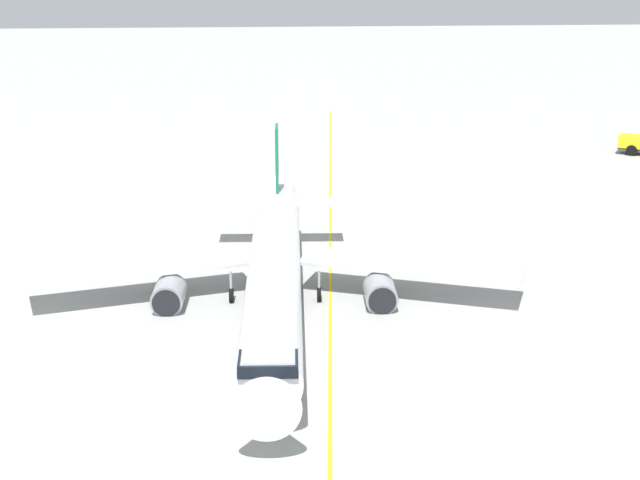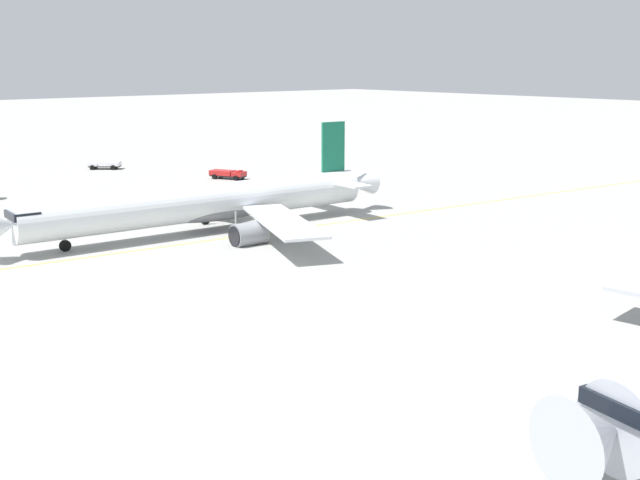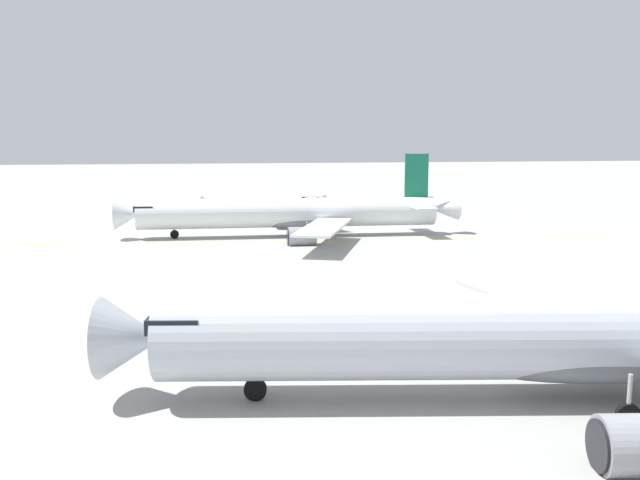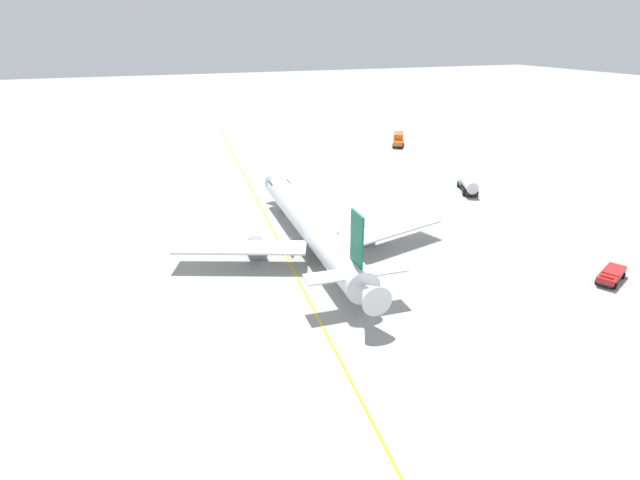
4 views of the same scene
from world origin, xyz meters
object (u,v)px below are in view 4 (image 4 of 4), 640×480
object	(u,v)px
catering_truck_truck	(398,139)
airliner_main	(312,229)
ops_pickup_truck	(611,275)
fuel_tanker_truck	(469,184)

from	to	relation	value
catering_truck_truck	airliner_main	bearing A→B (deg)	-7.71
airliner_main	catering_truck_truck	world-z (taller)	airliner_main
ops_pickup_truck	catering_truck_truck	size ratio (longest dim) A/B	0.71
catering_truck_truck	fuel_tanker_truck	bearing A→B (deg)	19.71
airliner_main	catering_truck_truck	bearing A→B (deg)	-35.33
ops_pickup_truck	catering_truck_truck	xyz separation A→B (m)	(-78.00, 14.54, 0.86)
catering_truck_truck	ops_pickup_truck	bearing A→B (deg)	20.69
airliner_main	fuel_tanker_truck	size ratio (longest dim) A/B	5.33
fuel_tanker_truck	catering_truck_truck	xyz separation A→B (m)	(-41.44, 8.46, 0.10)
fuel_tanker_truck	catering_truck_truck	size ratio (longest dim) A/B	1.02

